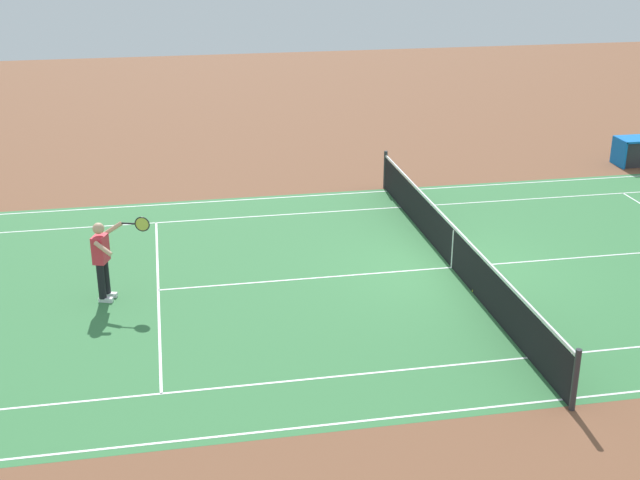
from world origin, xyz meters
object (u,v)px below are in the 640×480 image
at_px(tennis_ball, 473,291).
at_px(equipment_cart_tarped, 636,151).
at_px(tennis_net, 453,247).
at_px(tennis_player_near, 103,257).

height_order(tennis_ball, equipment_cart_tarped, equipment_cart_tarped).
height_order(tennis_net, equipment_cart_tarped, tennis_net).
bearing_deg(tennis_ball, equipment_cart_tarped, -135.72).
bearing_deg(tennis_net, tennis_player_near, 1.79).
relative_size(tennis_net, tennis_ball, 177.27).
distance_m(tennis_ball, equipment_cart_tarped, 11.39).
xyz_separation_m(tennis_net, tennis_player_near, (7.42, 0.23, 0.44)).
xyz_separation_m(tennis_ball, equipment_cart_tarped, (-8.15, -7.95, 0.40)).
relative_size(tennis_net, equipment_cart_tarped, 9.36).
bearing_deg(tennis_net, tennis_ball, 90.50).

